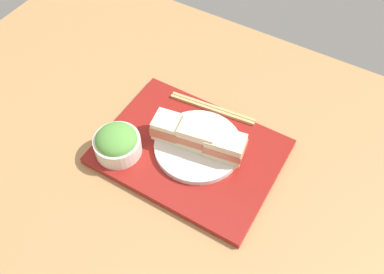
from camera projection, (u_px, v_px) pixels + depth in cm
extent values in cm
cube|color=tan|center=(175.00, 168.00, 90.36)|extent=(140.00, 100.00, 3.00)
cube|color=maroon|center=(190.00, 152.00, 90.15)|extent=(38.26, 28.27, 1.69)
cylinder|color=silver|center=(198.00, 146.00, 89.26)|extent=(19.16, 19.16, 1.35)
cube|color=beige|center=(225.00, 151.00, 86.59)|extent=(8.72, 6.50, 1.70)
cube|color=#CC6B4C|center=(225.00, 146.00, 85.16)|extent=(9.13, 6.81, 1.89)
cube|color=beige|center=(226.00, 141.00, 83.72)|extent=(8.72, 6.50, 1.70)
cube|color=beige|center=(198.00, 141.00, 88.00)|extent=(8.72, 6.50, 1.79)
cube|color=#CC6B4C|center=(198.00, 136.00, 86.39)|extent=(8.94, 6.54, 2.22)
cube|color=beige|center=(198.00, 130.00, 84.79)|extent=(8.72, 6.50, 1.79)
cube|color=#EFE5C1|center=(173.00, 133.00, 89.65)|extent=(8.72, 6.50, 1.26)
cube|color=#CC6B4C|center=(172.00, 128.00, 88.15)|extent=(9.11, 6.96, 2.48)
cube|color=#EFE5C1|center=(172.00, 123.00, 86.64)|extent=(8.72, 6.50, 1.26)
cylinder|color=silver|center=(118.00, 145.00, 87.62)|extent=(10.05, 10.05, 4.12)
ellipsoid|color=#5B9E42|center=(116.00, 140.00, 85.97)|extent=(8.91, 8.91, 4.90)
cube|color=tan|center=(214.00, 107.00, 96.29)|extent=(20.96, 2.94, 0.70)
cube|color=tan|center=(212.00, 110.00, 95.81)|extent=(20.96, 2.94, 0.70)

